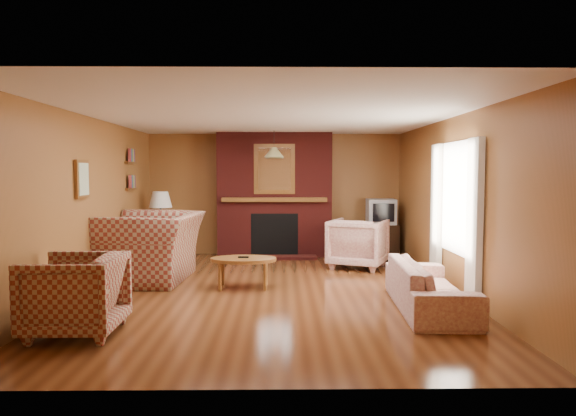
{
  "coord_description": "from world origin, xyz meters",
  "views": [
    {
      "loc": [
        0.13,
        -7.02,
        1.64
      ],
      "look_at": [
        0.23,
        0.6,
        1.11
      ],
      "focal_mm": 32.0,
      "sensor_mm": 36.0,
      "label": 1
    }
  ],
  "objects_px": {
    "coffee_table": "(243,261)",
    "floral_sofa": "(429,286)",
    "fireplace": "(275,196)",
    "tv_stand": "(380,241)",
    "side_table": "(161,245)",
    "crt_tv": "(381,212)",
    "floral_armchair": "(358,243)",
    "plaid_armchair": "(75,295)",
    "table_lamp": "(161,208)",
    "plaid_loveseat": "(151,247)"
  },
  "relations": [
    {
      "from": "fireplace",
      "to": "floral_armchair",
      "type": "distance_m",
      "value": 2.07
    },
    {
      "from": "plaid_loveseat",
      "to": "table_lamp",
      "type": "relative_size",
      "value": 2.27
    },
    {
      "from": "plaid_armchair",
      "to": "floral_armchair",
      "type": "bearing_deg",
      "value": 136.13
    },
    {
      "from": "fireplace",
      "to": "tv_stand",
      "type": "distance_m",
      "value": 2.23
    },
    {
      "from": "side_table",
      "to": "coffee_table",
      "type": "bearing_deg",
      "value": -53.29
    },
    {
      "from": "plaid_armchair",
      "to": "floral_armchair",
      "type": "xyz_separation_m",
      "value": [
        3.4,
        3.63,
        0.01
      ]
    },
    {
      "from": "coffee_table",
      "to": "crt_tv",
      "type": "relative_size",
      "value": 1.74
    },
    {
      "from": "table_lamp",
      "to": "crt_tv",
      "type": "bearing_deg",
      "value": 4.74
    },
    {
      "from": "fireplace",
      "to": "tv_stand",
      "type": "bearing_deg",
      "value": -5.15
    },
    {
      "from": "side_table",
      "to": "table_lamp",
      "type": "relative_size",
      "value": 0.85
    },
    {
      "from": "plaid_armchair",
      "to": "floral_sofa",
      "type": "height_order",
      "value": "plaid_armchair"
    },
    {
      "from": "fireplace",
      "to": "coffee_table",
      "type": "distance_m",
      "value": 2.94
    },
    {
      "from": "floral_sofa",
      "to": "tv_stand",
      "type": "relative_size",
      "value": 3.02
    },
    {
      "from": "side_table",
      "to": "table_lamp",
      "type": "bearing_deg",
      "value": 0.0
    },
    {
      "from": "coffee_table",
      "to": "table_lamp",
      "type": "relative_size",
      "value": 1.35
    },
    {
      "from": "floral_sofa",
      "to": "floral_armchair",
      "type": "bearing_deg",
      "value": 12.48
    },
    {
      "from": "floral_sofa",
      "to": "plaid_loveseat",
      "type": "bearing_deg",
      "value": 68.61
    },
    {
      "from": "crt_tv",
      "to": "floral_armchair",
      "type": "bearing_deg",
      "value": -119.06
    },
    {
      "from": "floral_sofa",
      "to": "coffee_table",
      "type": "relative_size",
      "value": 2.07
    },
    {
      "from": "plaid_armchair",
      "to": "table_lamp",
      "type": "relative_size",
      "value": 1.29
    },
    {
      "from": "coffee_table",
      "to": "table_lamp",
      "type": "bearing_deg",
      "value": 126.71
    },
    {
      "from": "tv_stand",
      "to": "fireplace",
      "type": "bearing_deg",
      "value": 169.02
    },
    {
      "from": "side_table",
      "to": "table_lamp",
      "type": "height_order",
      "value": "table_lamp"
    },
    {
      "from": "fireplace",
      "to": "table_lamp",
      "type": "distance_m",
      "value": 2.18
    },
    {
      "from": "floral_armchair",
      "to": "plaid_loveseat",
      "type": "bearing_deg",
      "value": 40.65
    },
    {
      "from": "floral_sofa",
      "to": "crt_tv",
      "type": "height_order",
      "value": "crt_tv"
    },
    {
      "from": "floral_armchair",
      "to": "side_table",
      "type": "distance_m",
      "value": 3.63
    },
    {
      "from": "fireplace",
      "to": "tv_stand",
      "type": "relative_size",
      "value": 3.75
    },
    {
      "from": "plaid_loveseat",
      "to": "tv_stand",
      "type": "xyz_separation_m",
      "value": [
        3.9,
        2.08,
        -0.19
      ]
    },
    {
      "from": "fireplace",
      "to": "table_lamp",
      "type": "relative_size",
      "value": 3.46
    },
    {
      "from": "floral_armchair",
      "to": "tv_stand",
      "type": "bearing_deg",
      "value": -95.19
    },
    {
      "from": "crt_tv",
      "to": "side_table",
      "type": "bearing_deg",
      "value": -175.26
    },
    {
      "from": "coffee_table",
      "to": "side_table",
      "type": "xyz_separation_m",
      "value": [
        -1.69,
        2.27,
        -0.08
      ]
    },
    {
      "from": "coffee_table",
      "to": "floral_sofa",
      "type": "bearing_deg",
      "value": -27.01
    },
    {
      "from": "plaid_armchair",
      "to": "crt_tv",
      "type": "height_order",
      "value": "crt_tv"
    },
    {
      "from": "plaid_armchair",
      "to": "floral_sofa",
      "type": "distance_m",
      "value": 3.96
    },
    {
      "from": "floral_armchair",
      "to": "crt_tv",
      "type": "height_order",
      "value": "crt_tv"
    },
    {
      "from": "floral_sofa",
      "to": "floral_armchair",
      "type": "xyz_separation_m",
      "value": [
        -0.45,
        2.72,
        0.14
      ]
    },
    {
      "from": "floral_sofa",
      "to": "crt_tv",
      "type": "xyz_separation_m",
      "value": [
        0.15,
        3.79,
        0.6
      ]
    },
    {
      "from": "side_table",
      "to": "crt_tv",
      "type": "height_order",
      "value": "crt_tv"
    },
    {
      "from": "floral_armchair",
      "to": "coffee_table",
      "type": "height_order",
      "value": "floral_armchair"
    },
    {
      "from": "plaid_armchair",
      "to": "floral_armchair",
      "type": "height_order",
      "value": "floral_armchair"
    },
    {
      "from": "floral_sofa",
      "to": "table_lamp",
      "type": "distance_m",
      "value": 5.32
    },
    {
      "from": "floral_armchair",
      "to": "floral_sofa",
      "type": "bearing_deg",
      "value": 123.08
    },
    {
      "from": "side_table",
      "to": "tv_stand",
      "type": "relative_size",
      "value": 0.92
    },
    {
      "from": "floral_armchair",
      "to": "side_table",
      "type": "height_order",
      "value": "floral_armchair"
    },
    {
      "from": "plaid_armchair",
      "to": "floral_sofa",
      "type": "relative_size",
      "value": 0.46
    },
    {
      "from": "coffee_table",
      "to": "plaid_armchair",
      "type": "bearing_deg",
      "value": -126.45
    },
    {
      "from": "side_table",
      "to": "tv_stand",
      "type": "xyz_separation_m",
      "value": [
        4.15,
        0.35,
        0.02
      ]
    },
    {
      "from": "crt_tv",
      "to": "table_lamp",
      "type": "bearing_deg",
      "value": -175.26
    }
  ]
}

